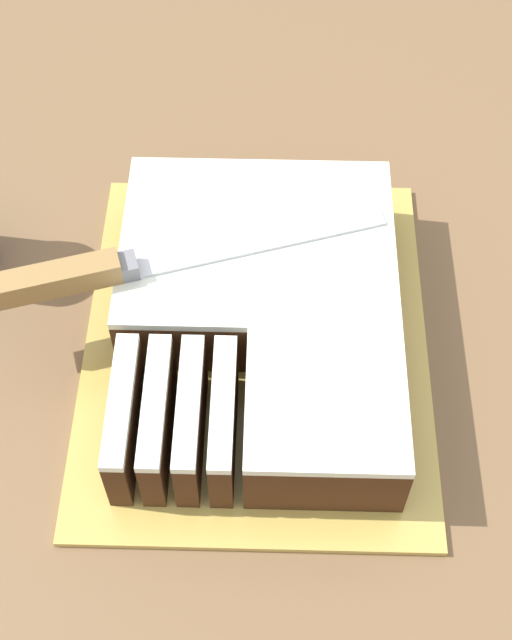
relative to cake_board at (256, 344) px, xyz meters
name	(u,v)px	position (x,y,z in m)	size (l,w,h in m)	color
ground_plane	(279,594)	(0.04, 0.07, -0.90)	(8.00, 8.00, 0.00)	#7F705B
countertop	(286,487)	(0.04, 0.07, -0.45)	(1.40, 1.10, 0.90)	brown
cake_board	(256,344)	(0.00, 0.00, 0.00)	(0.30, 0.37, 0.01)	gold
cake	(262,313)	(0.01, 0.01, 0.04)	(0.23, 0.31, 0.07)	#472814
knife	(93,273)	(-0.13, 0.01, 0.08)	(0.33, 0.12, 0.02)	silver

